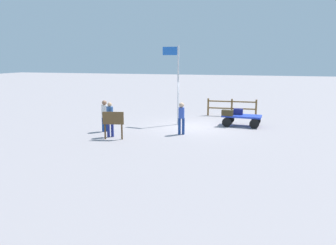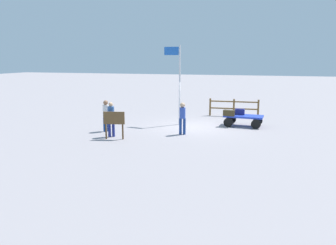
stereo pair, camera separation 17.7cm
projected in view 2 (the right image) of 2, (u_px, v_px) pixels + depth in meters
The scene contains 10 objects.
ground_plane at pixel (194, 127), 19.26m from camera, with size 120.00×120.00×0.00m, color gray.
luggage_cart at pixel (243, 118), 19.43m from camera, with size 2.26×1.35×0.63m.
suitcase_dark at pixel (240, 112), 19.62m from camera, with size 0.54×0.32×0.34m.
suitcase_grey at pixel (229, 113), 19.22m from camera, with size 0.67×0.38×0.33m.
worker_lead at pixel (182, 116), 17.22m from camera, with size 0.35×0.35×1.66m.
worker_trailing at pixel (106, 113), 17.95m from camera, with size 0.48×0.48×1.68m.
worker_supervisor at pixel (111, 117), 16.69m from camera, with size 0.46×0.46×1.74m.
flagpole at pixel (178, 78), 19.53m from camera, with size 1.00×0.17×4.62m.
signboard at pixel (114, 121), 16.23m from camera, with size 1.02×0.28×1.35m.
wooden_fence at pixel (234, 107), 22.64m from camera, with size 3.30×0.26×1.18m.
Camera 2 is at (-3.89, 18.52, 3.89)m, focal length 36.02 mm.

